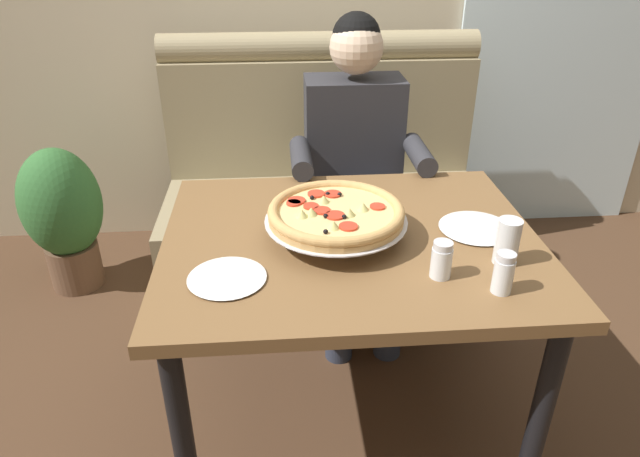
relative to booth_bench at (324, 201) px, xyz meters
name	(u,v)px	position (x,y,z in m)	size (l,w,h in m)	color
ground_plane	(346,411)	(0.00, -0.93, -0.40)	(16.00, 16.00, 0.00)	#4C3321
booth_bench	(324,201)	(0.00, 0.00, 0.00)	(1.47, 0.78, 1.13)	#998966
dining_table	(350,262)	(0.00, -0.93, 0.25)	(1.13, 0.92, 0.73)	brown
diner_main	(356,161)	(0.11, -0.27, 0.31)	(0.54, 0.64, 1.27)	#2D3342
pizza	(336,214)	(-0.05, -0.93, 0.42)	(0.43, 0.43, 0.11)	silver
shaker_parmesan	(503,276)	(0.35, -1.25, 0.38)	(0.05, 0.05, 0.11)	white
shaker_oregano	(441,262)	(0.21, -1.17, 0.38)	(0.06, 0.06, 0.11)	white
plate_near_left	(227,276)	(-0.36, -1.14, 0.35)	(0.21, 0.21, 0.02)	white
plate_near_right	(476,226)	(0.39, -0.92, 0.35)	(0.23, 0.23, 0.02)	white
drinking_glass	(507,244)	(0.41, -1.11, 0.39)	(0.07, 0.07, 0.13)	silver
potted_plant	(63,213)	(-1.21, -0.01, -0.01)	(0.36, 0.36, 0.70)	brown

